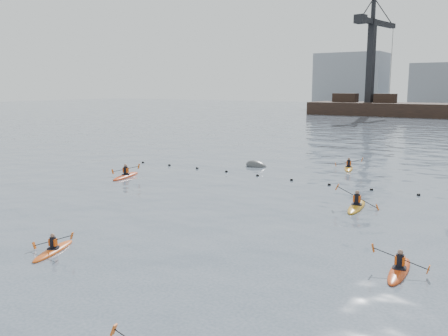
{
  "coord_description": "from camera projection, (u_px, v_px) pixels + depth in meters",
  "views": [
    {
      "loc": [
        12.74,
        -9.48,
        6.91
      ],
      "look_at": [
        -0.35,
        10.61,
        2.8
      ],
      "focal_mm": 38.0,
      "sensor_mm": 36.0,
      "label": 1
    }
  ],
  "objects": [
    {
      "name": "kayaker_4",
      "position": [
        399.0,
        270.0,
        17.9
      ],
      "size": [
        2.14,
        3.18,
        1.07
      ],
      "rotation": [
        0.0,
        0.0,
        3.2
      ],
      "color": "#BF3C11",
      "rests_on": "ground"
    },
    {
      "name": "ground",
      "position": [
        60.0,
        296.0,
        15.85
      ],
      "size": [
        400.0,
        400.0,
        0.0
      ],
      "primitive_type": "plane",
      "color": "#3E4C5A",
      "rests_on": "ground"
    },
    {
      "name": "kayaker_2",
      "position": [
        126.0,
        175.0,
        36.85
      ],
      "size": [
        2.4,
        3.67,
        1.22
      ],
      "rotation": [
        0.0,
        0.0,
        0.26
      ],
      "color": "red",
      "rests_on": "ground"
    },
    {
      "name": "kayaker_0",
      "position": [
        53.0,
        250.0,
        20.11
      ],
      "size": [
        1.88,
        2.88,
        1.03
      ],
      "rotation": [
        0.0,
        0.0,
        0.35
      ],
      "color": "#D65014",
      "rests_on": "ground"
    },
    {
      "name": "kayaker_3",
      "position": [
        357.0,
        206.0,
        27.44
      ],
      "size": [
        2.55,
        3.72,
        1.44
      ],
      "rotation": [
        0.0,
        0.0,
        0.12
      ],
      "color": "#C28416",
      "rests_on": "ground"
    },
    {
      "name": "kayaker_5",
      "position": [
        349.0,
        168.0,
        40.45
      ],
      "size": [
        2.24,
        3.45,
        1.15
      ],
      "rotation": [
        0.0,
        0.0,
        0.31
      ],
      "color": "orange",
      "rests_on": "ground"
    },
    {
      "name": "mooring_buoy",
      "position": [
        257.0,
        167.0,
        41.66
      ],
      "size": [
        2.27,
        1.38,
        1.4
      ],
      "primitive_type": "ellipsoid",
      "rotation": [
        0.0,
        0.21,
        0.09
      ],
      "color": "#3F4245",
      "rests_on": "ground"
    },
    {
      "name": "float_line",
      "position": [
        311.0,
        182.0,
        34.73
      ],
      "size": [
        33.24,
        0.73,
        0.24
      ],
      "color": "black",
      "rests_on": "ground"
    }
  ]
}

